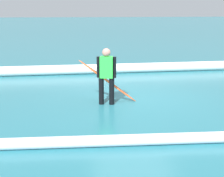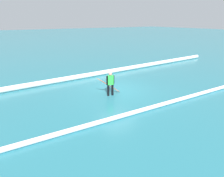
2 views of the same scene
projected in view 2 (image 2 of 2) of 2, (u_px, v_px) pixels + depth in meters
ground_plane at (117, 90)px, 12.80m from camera, size 182.68×182.68×0.00m
surfer at (110, 83)px, 11.55m from camera, size 0.51×0.26×1.51m
surfboard at (109, 85)px, 11.93m from camera, size 1.63×0.54×1.19m
wave_crest_foreground at (116, 70)px, 16.93m from camera, size 24.71×0.99×0.38m
wave_crest_midground at (138, 111)px, 9.55m from camera, size 15.32×0.92×0.22m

